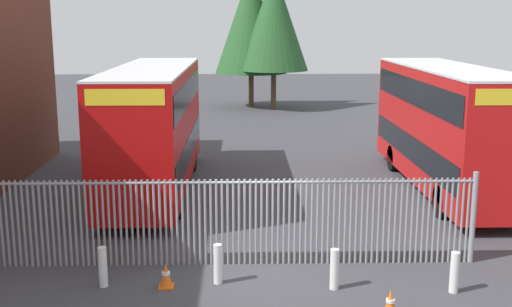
{
  "coord_description": "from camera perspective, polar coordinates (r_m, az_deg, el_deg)",
  "views": [
    {
      "loc": [
        -0.47,
        -14.98,
        5.99
      ],
      "look_at": [
        0.0,
        4.0,
        2.0
      ],
      "focal_mm": 44.37,
      "sensor_mm": 36.0,
      "label": 1
    }
  ],
  "objects": [
    {
      "name": "double_decker_bus_near_gate",
      "position": [
        23.49,
        16.8,
        2.63
      ],
      "size": [
        2.54,
        10.81,
        4.42
      ],
      "color": "red",
      "rests_on": "ground"
    },
    {
      "name": "double_decker_bus_behind_fence_left",
      "position": [
        22.72,
        -9.2,
        2.68
      ],
      "size": [
        2.54,
        10.81,
        4.42
      ],
      "color": "#B70C0C",
      "rests_on": "ground"
    },
    {
      "name": "bollard_center_front",
      "position": [
        14.88,
        -3.46,
        -9.91
      ],
      "size": [
        0.2,
        0.2,
        0.95
      ],
      "primitive_type": "cylinder",
      "color": "silver",
      "rests_on": "ground"
    },
    {
      "name": "tree_tall_back",
      "position": [
        43.36,
        1.62,
        11.91
      ],
      "size": [
        4.69,
        4.69,
        9.38
      ],
      "color": "#4C3823",
      "rests_on": "ground"
    },
    {
      "name": "traffic_cone_mid_forecourt",
      "position": [
        14.86,
        -8.12,
        -10.83
      ],
      "size": [
        0.34,
        0.34,
        0.59
      ],
      "color": "orange",
      "rests_on": "ground"
    },
    {
      "name": "ground_plane",
      "position": [
        23.75,
        -0.24,
        -2.74
      ],
      "size": [
        100.0,
        100.0,
        0.0
      ],
      "primitive_type": "plane",
      "color": "#3D3D42"
    },
    {
      "name": "traffic_cone_by_gate",
      "position": [
        13.68,
        12.02,
        -13.04
      ],
      "size": [
        0.34,
        0.34,
        0.59
      ],
      "color": "orange",
      "rests_on": "ground"
    },
    {
      "name": "bollard_far_right",
      "position": [
        15.07,
        17.45,
        -10.18
      ],
      "size": [
        0.2,
        0.2,
        0.95
      ],
      "primitive_type": "cylinder",
      "color": "silver",
      "rests_on": "ground"
    },
    {
      "name": "bollard_near_right",
      "position": [
        14.68,
        7.08,
        -10.3
      ],
      "size": [
        0.2,
        0.2,
        0.95
      ],
      "primitive_type": "cylinder",
      "color": "silver",
      "rests_on": "ground"
    },
    {
      "name": "tree_short_side",
      "position": [
        44.6,
        -0.45,
        11.87
      ],
      "size": [
        5.02,
        5.02,
        9.58
      ],
      "color": "#4C3823",
      "rests_on": "ground"
    },
    {
      "name": "palisade_fence",
      "position": [
        15.77,
        -5.1,
        -5.95
      ],
      "size": [
        13.79,
        0.14,
        2.35
      ],
      "color": "gray",
      "rests_on": "ground"
    },
    {
      "name": "bollard_near_left",
      "position": [
        15.1,
        -13.64,
        -9.9
      ],
      "size": [
        0.2,
        0.2,
        0.95
      ],
      "primitive_type": "cylinder",
      "color": "silver",
      "rests_on": "ground"
    }
  ]
}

